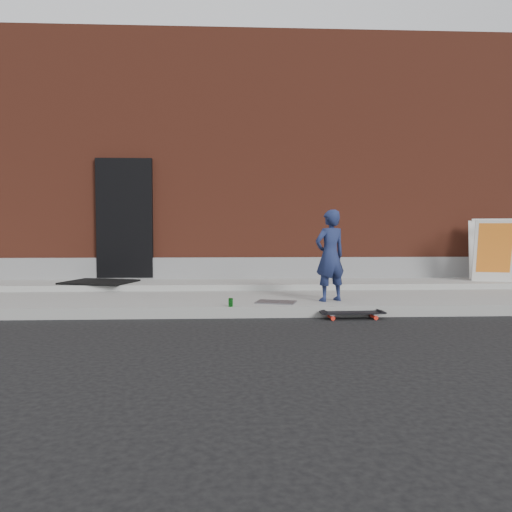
{
  "coord_description": "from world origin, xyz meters",
  "views": [
    {
      "loc": [
        -0.57,
        -6.6,
        1.18
      ],
      "look_at": [
        -0.21,
        0.8,
        0.79
      ],
      "focal_mm": 35.0,
      "sensor_mm": 36.0,
      "label": 1
    }
  ],
  "objects": [
    {
      "name": "soda_can",
      "position": [
        -0.59,
        0.05,
        0.21
      ],
      "size": [
        0.07,
        0.07,
        0.11
      ],
      "primitive_type": "cylinder",
      "rotation": [
        0.0,
        0.0,
        -0.07
      ],
      "color": "#187A21",
      "rests_on": "sidewalk"
    },
    {
      "name": "child",
      "position": [
        0.84,
        0.52,
        0.81
      ],
      "size": [
        0.57,
        0.48,
        1.32
      ],
      "primitive_type": "imported",
      "rotation": [
        0.0,
        0.0,
        3.54
      ],
      "color": "#1B244C",
      "rests_on": "sidewalk"
    },
    {
      "name": "ground",
      "position": [
        0.0,
        0.0,
        0.0
      ],
      "size": [
        80.0,
        80.0,
        0.0
      ],
      "primitive_type": "plane",
      "color": "black",
      "rests_on": "ground"
    },
    {
      "name": "doormat",
      "position": [
        -2.9,
        2.24,
        0.27
      ],
      "size": [
        1.33,
        1.18,
        0.03
      ],
      "primitive_type": "cube",
      "rotation": [
        0.0,
        0.0,
        -0.28
      ],
      "color": "black",
      "rests_on": "apron"
    },
    {
      "name": "apron",
      "position": [
        0.0,
        2.4,
        0.2
      ],
      "size": [
        20.0,
        1.2,
        0.1
      ],
      "primitive_type": "cube",
      "color": "gray",
      "rests_on": "sidewalk"
    },
    {
      "name": "skateboard",
      "position": [
        1.02,
        -0.12,
        0.08
      ],
      "size": [
        0.83,
        0.24,
        0.09
      ],
      "color": "red",
      "rests_on": "ground"
    },
    {
      "name": "utility_plate",
      "position": [
        0.05,
        0.39,
        0.16
      ],
      "size": [
        0.62,
        0.49,
        0.02
      ],
      "primitive_type": "cube",
      "rotation": [
        0.0,
        0.0,
        -0.29
      ],
      "color": "#5A595F",
      "rests_on": "sidewalk"
    },
    {
      "name": "sidewalk",
      "position": [
        0.0,
        1.5,
        0.07
      ],
      "size": [
        20.0,
        3.0,
        0.15
      ],
      "primitive_type": "cube",
      "color": "gray",
      "rests_on": "ground"
    },
    {
      "name": "pizza_sign",
      "position": [
        4.15,
        2.24,
        0.82
      ],
      "size": [
        0.88,
        0.97,
        1.13
      ],
      "color": "silver",
      "rests_on": "apron"
    },
    {
      "name": "building",
      "position": [
        -0.0,
        6.99,
        2.5
      ],
      "size": [
        20.0,
        8.1,
        5.0
      ],
      "color": "maroon",
      "rests_on": "ground"
    }
  ]
}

